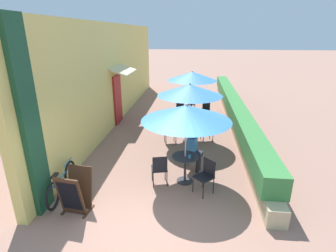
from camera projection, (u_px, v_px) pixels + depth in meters
ground_plane at (141, 234)px, 5.27m from camera, size 120.00×120.00×0.00m
cafe_facade_wall at (117, 74)px, 11.71m from camera, size 0.98×15.01×4.20m
planter_hedge at (234, 110)px, 11.75m from camera, size 0.60×14.01×1.01m
patio_table_near at (185, 164)px, 6.97m from camera, size 0.71×0.71×0.76m
patio_umbrella_near at (186, 113)px, 6.49m from camera, size 2.28×2.28×2.20m
cafe_chair_near_left at (190, 153)px, 7.61m from camera, size 0.49×0.49×0.87m
seated_patron_near_left at (194, 149)px, 7.51m from camera, size 0.47×0.42×1.25m
cafe_chair_near_right at (160, 167)px, 6.81m from camera, size 0.49×0.49×0.87m
cafe_chair_near_back at (206, 174)px, 6.51m from camera, size 0.57×0.57×0.87m
coffee_cup_near at (190, 156)px, 6.78m from camera, size 0.07×0.07×0.09m
patio_table_mid at (189, 128)px, 9.55m from camera, size 0.71×0.71×0.76m
patio_umbrella_mid at (190, 90)px, 9.07m from camera, size 2.28×2.28×2.20m
cafe_chair_mid_left at (207, 127)px, 9.73m from camera, size 0.49×0.49×0.87m
cafe_chair_mid_right at (171, 130)px, 9.38m from camera, size 0.49×0.49×0.87m
coffee_cup_mid at (189, 120)px, 9.60m from camera, size 0.07×0.07×0.09m
patio_table_far at (191, 106)px, 12.42m from camera, size 0.71×0.71×0.76m
patio_umbrella_far at (192, 76)px, 11.94m from camera, size 2.28×2.28×2.20m
cafe_chair_far_left at (190, 103)px, 13.08m from camera, size 0.41×0.41×0.87m
cafe_chair_far_right at (179, 108)px, 12.08m from camera, size 0.55×0.55×0.87m
cafe_chair_far_back at (205, 108)px, 12.11m from camera, size 0.54×0.54×0.87m
coffee_cup_far at (189, 100)px, 12.46m from camera, size 0.07×0.07×0.09m
bicycle_leaning at (62, 183)px, 6.43m from camera, size 0.19×1.69×0.75m
menu_board at (75, 192)px, 5.82m from camera, size 0.65×0.69×1.00m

